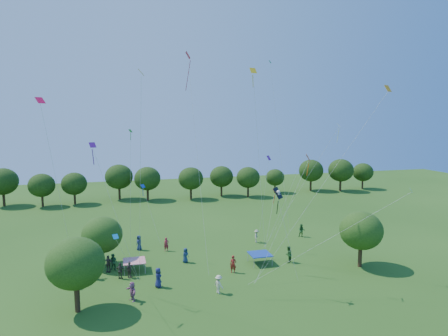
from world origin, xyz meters
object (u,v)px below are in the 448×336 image
Objects in this scene: near_tree_west at (75,263)px; pirate_kite at (278,194)px; tent_blue at (260,254)px; near_tree_north at (102,235)px; tent_red_stripe at (134,261)px; near_tree_east at (361,231)px; red_high_kite at (191,90)px.

pirate_kite is at bearing -4.10° from near_tree_west.
tent_blue is (17.68, 6.16, -2.96)m from near_tree_west.
near_tree_north is 2.37× the size of tent_red_stripe.
near_tree_north is 0.90× the size of near_tree_east.
pirate_kite is at bearing -36.36° from tent_red_stripe.
near_tree_east is (27.42, 2.68, -0.16)m from near_tree_west.
red_high_kite is at bearing 171.45° from tent_blue.
near_tree_north is 16.59m from tent_blue.
near_tree_west is at bearing -174.41° from near_tree_east.
red_high_kite reaches higher than near_tree_west.
near_tree_north is at bearing 80.41° from near_tree_west.
near_tree_east is at bearing -15.45° from near_tree_north.
near_tree_east is 0.28× the size of red_high_kite.
tent_red_stripe is (4.75, 7.51, -2.96)m from near_tree_west.
near_tree_north is at bearing 167.18° from tent_blue.
red_high_kite reaches higher than pirate_kite.
tent_red_stripe is at bearing 143.64° from pirate_kite.
pirate_kite reaches higher than near_tree_west.
tent_red_stripe is at bearing 57.69° from near_tree_west.
tent_red_stripe is (3.09, -2.30, -2.30)m from near_tree_north.
red_high_kite is at bearing -16.07° from near_tree_north.
near_tree_east is 23.35m from tent_red_stripe.
red_high_kite reaches higher than tent_blue.
red_high_kite is at bearing 34.13° from near_tree_west.
tent_blue is (12.93, -1.35, 0.00)m from tent_red_stripe.
pirate_kite is at bearing -98.60° from tent_blue.
tent_red_stripe is 16.64m from pirate_kite.
red_high_kite reaches higher than near_tree_east.
near_tree_north is 19.34m from pirate_kite.
near_tree_north is at bearing 143.37° from tent_red_stripe.
red_high_kite reaches higher than tent_red_stripe.
pirate_kite is (16.56, -1.19, 4.90)m from near_tree_west.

